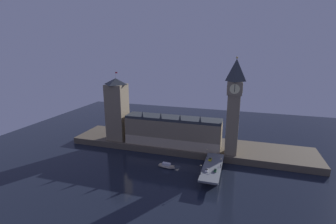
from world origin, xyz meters
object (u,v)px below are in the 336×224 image
object	(u,v)px
pedestrian_far_rail	(206,158)
street_lamp_near	(201,168)
pedestrian_mid_walk	(221,165)
boat_upstream	(166,166)
car_northbound_trail	(207,170)
pedestrian_near_rail	(202,171)
car_northbound_lead	(210,159)
street_lamp_far	(207,152)
street_lamp_mid	(221,162)
clock_tower	(234,104)
victoria_tower	(117,109)
car_southbound_lead	(215,170)

from	to	relation	value
pedestrian_far_rail	street_lamp_near	world-z (taller)	street_lamp_near
pedestrian_mid_walk	boat_upstream	distance (m)	41.81
car_northbound_trail	pedestrian_near_rail	world-z (taller)	pedestrian_near_rail
pedestrian_mid_walk	street_lamp_near	distance (m)	20.39
car_northbound_lead	boat_upstream	bearing A→B (deg)	-166.27
street_lamp_far	boat_upstream	world-z (taller)	street_lamp_far
car_northbound_trail	street_lamp_mid	world-z (taller)	street_lamp_mid
clock_tower	street_lamp_near	size ratio (longest dim) A/B	11.00
clock_tower	street_lamp_far	world-z (taller)	clock_tower
car_northbound_trail	car_northbound_lead	bearing A→B (deg)	90.00
victoria_tower	street_lamp_mid	xyz separation A→B (m)	(101.12, -35.00, -23.39)
clock_tower	car_northbound_lead	xyz separation A→B (m)	(-14.04, -22.09, -39.39)
clock_tower	car_northbound_lead	size ratio (longest dim) A/B	16.56
clock_tower	boat_upstream	bearing A→B (deg)	-147.21
pedestrian_mid_walk	boat_upstream	bearing A→B (deg)	-179.69
car_northbound_lead	car_northbound_trail	xyz separation A→B (m)	(0.00, -18.03, -0.03)
victoria_tower	street_lamp_far	distance (m)	94.13
pedestrian_far_rail	car_northbound_trail	bearing A→B (deg)	-81.12
pedestrian_mid_walk	boat_upstream	xyz separation A→B (m)	(-41.25, -0.22, -6.80)
pedestrian_near_rail	boat_upstream	world-z (taller)	pedestrian_near_rail
car_northbound_lead	street_lamp_mid	bearing A→B (deg)	-45.68
street_lamp_near	boat_upstream	size ratio (longest dim) A/B	0.50
pedestrian_near_rail	street_lamp_mid	bearing A→B (deg)	42.55
car_southbound_lead	pedestrian_near_rail	bearing A→B (deg)	-158.18
boat_upstream	clock_tower	bearing A→B (deg)	32.79
pedestrian_mid_walk	pedestrian_far_rail	size ratio (longest dim) A/B	1.00
clock_tower	car_northbound_trail	bearing A→B (deg)	-109.28
car_northbound_trail	street_lamp_near	bearing A→B (deg)	-118.93
pedestrian_mid_walk	street_lamp_near	bearing A→B (deg)	-126.26
clock_tower	street_lamp_mid	size ratio (longest dim) A/B	11.51
car_northbound_trail	street_lamp_mid	xyz separation A→B (m)	(9.01, 8.81, 3.61)
clock_tower	car_northbound_lead	distance (m)	47.29
street_lamp_near	street_lamp_far	bearing A→B (deg)	90.00
victoria_tower	boat_upstream	size ratio (longest dim) A/B	4.47
clock_tower	pedestrian_near_rail	xyz separation A→B (m)	(-16.90, -42.21, -39.24)
pedestrian_far_rail	boat_upstream	size ratio (longest dim) A/B	0.12
clock_tower	car_southbound_lead	xyz separation A→B (m)	(-8.30, -38.77, -39.37)
street_lamp_far	clock_tower	bearing A→B (deg)	43.80
victoria_tower	car_southbound_lead	xyz separation A→B (m)	(97.85, -42.45, -26.95)
street_lamp_far	pedestrian_near_rail	bearing A→B (deg)	-89.11
car_northbound_trail	street_lamp_mid	bearing A→B (deg)	44.36
pedestrian_near_rail	boat_upstream	size ratio (longest dim) A/B	0.11
car_southbound_lead	pedestrian_far_rail	size ratio (longest dim) A/B	2.30
car_northbound_lead	street_lamp_near	bearing A→B (deg)	-97.77
victoria_tower	car_southbound_lead	distance (m)	110.02
pedestrian_mid_walk	street_lamp_far	distance (m)	18.08
street_lamp_near	pedestrian_near_rail	bearing A→B (deg)	84.02
car_southbound_lead	street_lamp_mid	world-z (taller)	street_lamp_mid
car_northbound_lead	pedestrian_mid_walk	world-z (taller)	pedestrian_mid_walk
street_lamp_mid	boat_upstream	bearing A→B (deg)	178.29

